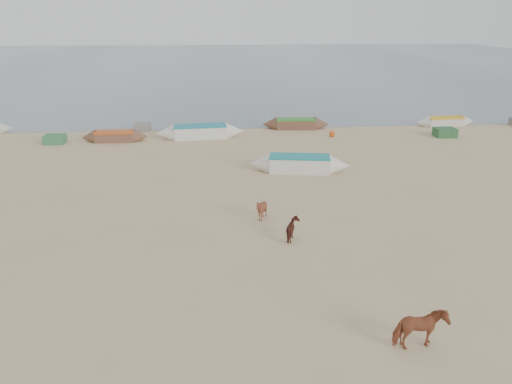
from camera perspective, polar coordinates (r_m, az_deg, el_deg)
The scene contains 8 objects.
ground at distance 19.40m, azimuth 0.99°, elevation -6.74°, with size 140.00×140.00×0.00m, color tan.
sea at distance 99.69m, azimuth -3.85°, elevation 14.58°, with size 160.00×160.00×0.00m, color slate.
cow_adult at distance 14.63m, azimuth 18.23°, elevation -14.69°, with size 0.65×1.42×1.20m, color brown.
calf_front at distance 22.06m, azimuth 0.63°, elevation -1.99°, with size 0.80×0.90×0.99m, color brown.
calf_right at distance 20.17m, azimuth 4.32°, elevation -4.32°, with size 0.90×0.77×0.90m, color #502319.
near_canoe at distance 28.94m, azimuth 4.97°, elevation 3.23°, with size 5.85×1.23×0.99m, color silver, non-canonical shape.
waterline_canoes at distance 38.99m, azimuth 1.51°, elevation 7.45°, with size 53.81×4.78×0.99m.
beach_clutter at distance 38.44m, azimuth 5.06°, elevation 7.02°, with size 45.79×5.24×0.64m.
Camera 1 is at (-1.77, -17.30, 8.60)m, focal length 35.00 mm.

